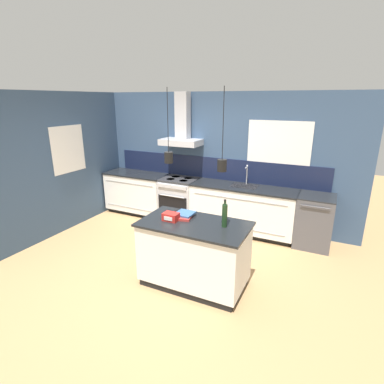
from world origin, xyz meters
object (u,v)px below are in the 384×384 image
Objects in this scene: dishwasher at (314,221)px; red_supply_box at (171,217)px; oven_range at (180,200)px; bottle_on_island at (225,215)px; book_stack at (185,215)px.

red_supply_box reaches higher than dishwasher.
oven_range is 2.62m from dishwasher.
bottle_on_island reaches higher than red_supply_box.
book_stack is (1.04, -1.79, 0.48)m from oven_range.
red_supply_box is (-0.71, -0.12, -0.10)m from bottle_on_island.
bottle_on_island reaches higher than book_stack.
oven_range is 2.56m from bottle_on_island.
bottle_on_island reaches higher than dishwasher.
red_supply_box is (-0.11, -0.20, 0.02)m from book_stack.
bottle_on_island is at bearing 9.18° from red_supply_box.
dishwasher is 2.48× the size of book_stack.
dishwasher is at bearing 48.57° from book_stack.
red_supply_box reaches higher than book_stack.
oven_range and dishwasher have the same top height.
oven_range is 2.51× the size of bottle_on_island.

